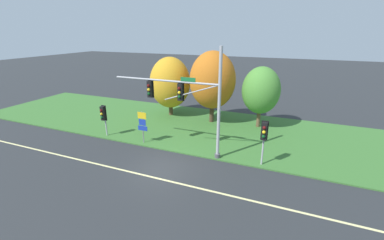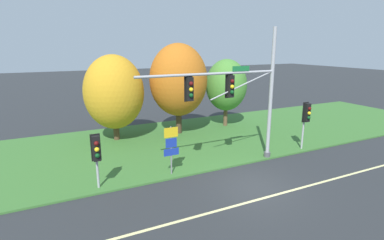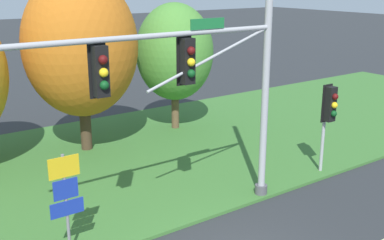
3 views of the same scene
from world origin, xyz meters
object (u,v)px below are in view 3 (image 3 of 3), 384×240
object	(u,v)px
tree_left_of_mast	(80,46)
tree_behind_signpost	(175,52)
traffic_signal_mast	(207,72)
pedestrian_signal_further_along	(329,110)
route_sign_post	(66,193)

from	to	relation	value
tree_left_of_mast	tree_behind_signpost	world-z (taller)	tree_left_of_mast
traffic_signal_mast	pedestrian_signal_further_along	distance (m)	5.69
tree_behind_signpost	tree_left_of_mast	bearing A→B (deg)	-175.58
traffic_signal_mast	tree_behind_signpost	distance (m)	8.63
traffic_signal_mast	tree_left_of_mast	distance (m)	7.31
route_sign_post	tree_left_of_mast	distance (m)	8.31
tree_behind_signpost	pedestrian_signal_further_along	bearing A→B (deg)	-79.60
tree_left_of_mast	tree_behind_signpost	size ratio (longest dim) A/B	1.22
traffic_signal_mast	pedestrian_signal_further_along	xyz separation A→B (m)	(5.36, 0.02, -1.92)
route_sign_post	tree_behind_signpost	distance (m)	11.15
route_sign_post	traffic_signal_mast	bearing A→B (deg)	-2.82
pedestrian_signal_further_along	tree_behind_signpost	xyz separation A→B (m)	(-1.40, 7.61, 1.20)
pedestrian_signal_further_along	route_sign_post	world-z (taller)	pedestrian_signal_further_along
route_sign_post	tree_left_of_mast	size ratio (longest dim) A/B	0.38
pedestrian_signal_further_along	tree_behind_signpost	size ratio (longest dim) A/B	0.56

